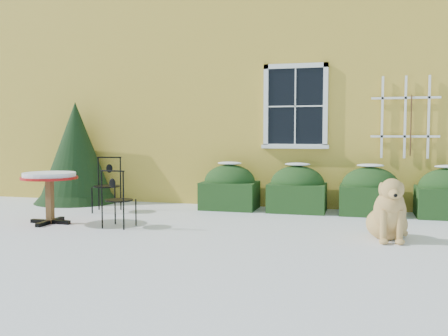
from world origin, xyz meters
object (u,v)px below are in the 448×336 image
(evergreen_shrub, at_px, (76,162))
(dog, at_px, (389,214))
(bistro_table, at_px, (49,181))
(patio_chair_near, at_px, (118,199))
(patio_chair_far, at_px, (107,184))

(evergreen_shrub, bearing_deg, dog, -20.35)
(bistro_table, relative_size, patio_chair_near, 0.99)
(patio_chair_far, bearing_deg, evergreen_shrub, 129.43)
(patio_chair_near, relative_size, patio_chair_far, 0.89)
(patio_chair_near, bearing_deg, dog, -174.66)
(bistro_table, relative_size, dog, 0.89)
(evergreen_shrub, xyz_separation_m, patio_chair_far, (1.23, -0.97, -0.34))
(evergreen_shrub, distance_m, patio_chair_near, 3.25)
(bistro_table, distance_m, patio_chair_far, 1.43)
(patio_chair_near, height_order, patio_chair_far, patio_chair_far)
(patio_chair_far, distance_m, dog, 5.10)
(patio_chair_near, height_order, dog, patio_chair_near)
(bistro_table, xyz_separation_m, patio_chair_near, (1.22, -0.02, -0.24))
(patio_chair_far, bearing_deg, bistro_table, -113.75)
(evergreen_shrub, distance_m, patio_chair_far, 1.60)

